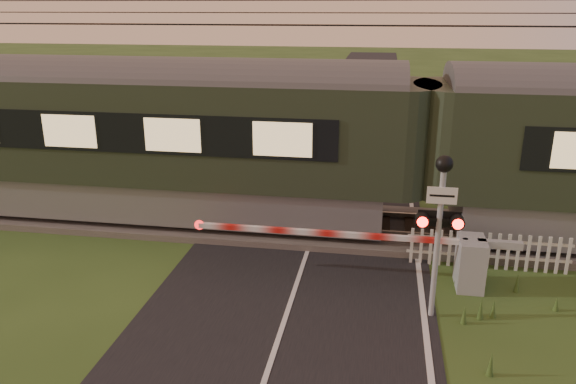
% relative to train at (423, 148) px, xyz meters
% --- Properties ---
extents(ground, '(160.00, 160.00, 0.00)m').
position_rel_train_xyz_m(ground, '(-2.79, -6.50, -2.44)').
color(ground, '#304A1C').
rests_on(ground, ground).
extents(road, '(6.00, 140.00, 0.03)m').
position_rel_train_xyz_m(road, '(-2.77, -6.73, -2.43)').
color(road, black).
rests_on(road, ground).
extents(track_bed, '(140.00, 3.40, 0.39)m').
position_rel_train_xyz_m(track_bed, '(-2.79, 0.00, -2.38)').
color(track_bed, '#47423D').
rests_on(track_bed, ground).
extents(overhead_wires, '(120.00, 0.62, 0.62)m').
position_rel_train_xyz_m(overhead_wires, '(-2.79, 0.00, 3.28)').
color(overhead_wires, black).
rests_on(overhead_wires, ground).
extents(train, '(46.33, 3.20, 4.33)m').
position_rel_train_xyz_m(train, '(0.00, 0.00, 0.00)').
color(train, slate).
rests_on(train, ground).
extents(boom_gate, '(7.36, 0.88, 1.18)m').
position_rel_train_xyz_m(boom_gate, '(0.64, -2.91, -1.79)').
color(boom_gate, gray).
rests_on(boom_gate, ground).
extents(crossing_signal, '(0.85, 0.35, 3.35)m').
position_rel_train_xyz_m(crossing_signal, '(0.10, -4.34, -0.14)').
color(crossing_signal, gray).
rests_on(crossing_signal, ground).
extents(picket_fence, '(3.78, 0.08, 0.91)m').
position_rel_train_xyz_m(picket_fence, '(1.56, -1.89, -1.98)').
color(picket_fence, silver).
rests_on(picket_fence, ground).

